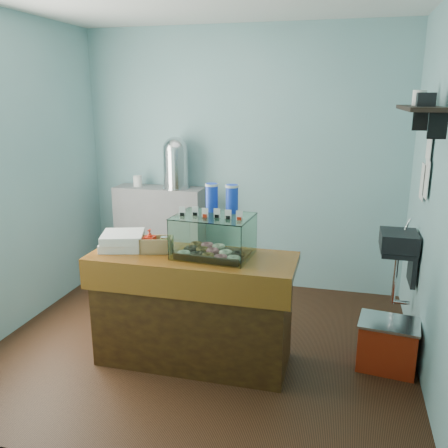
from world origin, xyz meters
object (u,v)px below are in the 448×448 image
(display_case, at_px, (214,233))
(red_cooler, at_px, (387,344))
(coffee_urn, at_px, (176,162))
(counter, at_px, (193,308))

(display_case, height_order, red_cooler, display_case)
(coffee_urn, bearing_deg, red_cooler, -30.43)
(coffee_urn, height_order, red_cooler, coffee_urn)
(red_cooler, bearing_deg, display_case, -164.02)
(counter, relative_size, coffee_urn, 2.85)
(coffee_urn, xyz_separation_m, red_cooler, (2.20, -1.29, -1.20))
(counter, distance_m, coffee_urn, 1.95)
(counter, height_order, display_case, display_case)
(counter, relative_size, display_case, 2.62)
(display_case, xyz_separation_m, red_cooler, (1.35, 0.21, -0.88))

